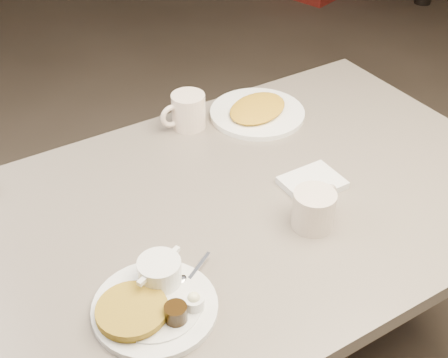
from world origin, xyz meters
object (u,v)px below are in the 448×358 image
diner_table (228,258)px  coffee_mug_far (187,111)px  main_plate (153,299)px  coffee_mug_near (315,208)px  hash_plate (257,111)px

diner_table → coffee_mug_far: (0.09, 0.36, 0.22)m
diner_table → main_plate: main_plate is taller
coffee_mug_near → hash_plate: 0.48m
main_plate → hash_plate: size_ratio=0.90×
diner_table → main_plate: bearing=-147.8°
coffee_mug_near → coffee_mug_far: coffee_mug_far is taller
diner_table → coffee_mug_near: bearing=-48.9°
main_plate → hash_plate: bearing=40.0°
coffee_mug_near → hash_plate: bearing=71.0°
main_plate → hash_plate: main_plate is taller
coffee_mug_near → coffee_mug_far: bearing=94.8°
coffee_mug_near → hash_plate: size_ratio=0.40×
main_plate → coffee_mug_near: (0.42, 0.03, 0.02)m
main_plate → coffee_mug_far: 0.66m
coffee_mug_far → hash_plate: bearing=-15.3°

